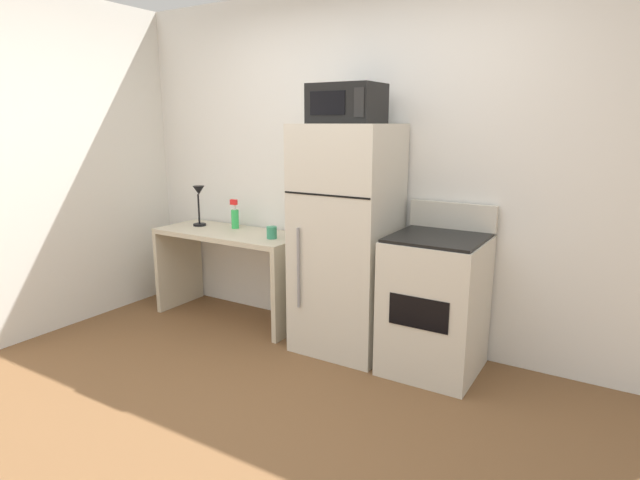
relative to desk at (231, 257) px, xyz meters
name	(u,v)px	position (x,y,z in m)	size (l,w,h in m)	color
ground_plane	(226,437)	(1.12, -1.36, -0.53)	(12.00, 12.00, 0.00)	brown
wall_back_white	(372,168)	(1.12, 0.34, 0.77)	(5.00, 0.10, 2.60)	white
desk	(231,257)	(0.00, 0.00, 0.00)	(1.29, 0.53, 0.75)	beige
desk_lamp	(199,199)	(-0.37, 0.03, 0.46)	(0.14, 0.12, 0.35)	black
coffee_mug	(272,233)	(0.46, -0.04, 0.26)	(0.08, 0.08, 0.10)	#338C66
spray_bottle	(235,217)	(-0.05, 0.12, 0.32)	(0.06, 0.06, 0.25)	green
refrigerator	(347,240)	(1.11, -0.03, 0.28)	(0.66, 0.61, 1.62)	beige
microwave	(347,104)	(1.11, -0.05, 1.22)	(0.46, 0.35, 0.26)	black
oven_range	(435,303)	(1.78, -0.03, -0.07)	(0.60, 0.61, 1.10)	beige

